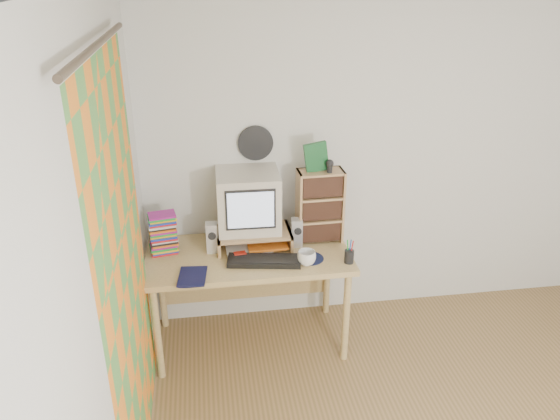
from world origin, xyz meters
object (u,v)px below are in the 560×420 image
object	(u,v)px
dvd_stack	(163,236)
diary	(178,276)
crt_monitor	(248,202)
mug	(307,258)
desk	(248,265)
keyboard	(264,261)
cd_rack	(320,206)

from	to	relation	value
dvd_stack	diary	distance (m)	0.39
crt_monitor	mug	xyz separation A→B (m)	(0.35, -0.36, -0.28)
dvd_stack	desk	bearing A→B (deg)	-13.39
desk	crt_monitor	bearing A→B (deg)	75.83
keyboard	dvd_stack	size ratio (longest dim) A/B	1.94
crt_monitor	dvd_stack	distance (m)	0.63
diary	dvd_stack	bearing A→B (deg)	111.97
crt_monitor	diary	xyz separation A→B (m)	(-0.49, -0.42, -0.30)
crt_monitor	dvd_stack	world-z (taller)	crt_monitor
mug	diary	xyz separation A→B (m)	(-0.84, -0.06, -0.03)
crt_monitor	cd_rack	size ratio (longest dim) A/B	0.81
dvd_stack	diary	xyz separation A→B (m)	(0.10, -0.36, -0.10)
desk	crt_monitor	size ratio (longest dim) A/B	3.25
desk	mug	bearing A→B (deg)	-36.38
desk	cd_rack	world-z (taller)	cd_rack
desk	keyboard	distance (m)	0.28
desk	crt_monitor	distance (m)	0.47
diary	cd_rack	bearing A→B (deg)	27.51
cd_rack	mug	distance (m)	0.43
keyboard	dvd_stack	world-z (taller)	dvd_stack
cd_rack	diary	world-z (taller)	cd_rack
keyboard	mug	distance (m)	0.29
desk	diary	distance (m)	0.59
dvd_stack	mug	xyz separation A→B (m)	(0.94, -0.31, -0.08)
cd_rack	desk	bearing A→B (deg)	-174.49
desk	mug	world-z (taller)	mug
desk	cd_rack	size ratio (longest dim) A/B	2.63
keyboard	dvd_stack	distance (m)	0.72
keyboard	mug	world-z (taller)	mug
keyboard	diary	world-z (taller)	diary
dvd_stack	cd_rack	size ratio (longest dim) A/B	0.47
dvd_stack	keyboard	bearing A→B (deg)	-30.30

